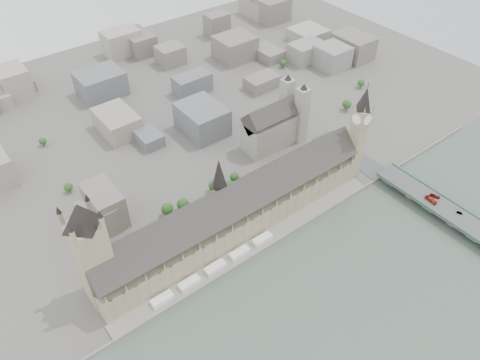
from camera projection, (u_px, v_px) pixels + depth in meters
ground at (248, 242)px, 406.56m from camera, size 900.00×900.00×0.00m
embankment_wall at (259, 252)px, 396.69m from camera, size 600.00×1.50×3.00m
river_terrace at (254, 247)px, 401.46m from camera, size 270.00×15.00×2.00m
terrace_tents at (215, 267)px, 381.52m from camera, size 118.00×7.00×4.00m
palace_of_westminster at (234, 211)px, 403.11m from camera, size 265.00×40.73×55.44m
elizabeth_tower at (360, 127)px, 435.57m from camera, size 17.00×17.00×107.50m
victoria_tower at (91, 249)px, 329.60m from camera, size 30.00×30.00×100.00m
central_tower at (219, 182)px, 378.86m from camera, size 13.00×13.00×48.00m
westminster_bridge at (447, 214)px, 425.25m from camera, size 25.00×325.00×10.25m
westminster_abbey at (275, 124)px, 496.64m from camera, size 68.00×36.00×64.00m
city_skyline_inland at (117, 103)px, 538.83m from camera, size 720.00×360.00×38.00m
park_trees at (200, 203)px, 432.50m from camera, size 110.00×30.00×15.00m
red_bus_north at (431, 200)px, 429.12m from camera, size 3.60×12.30×3.38m
red_bus_south at (435, 196)px, 433.43m from camera, size 5.64×9.51×2.62m
car_silver at (459, 213)px, 418.04m from camera, size 3.47×5.29×1.65m
car_approach at (360, 148)px, 489.31m from camera, size 2.77×4.75×1.29m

